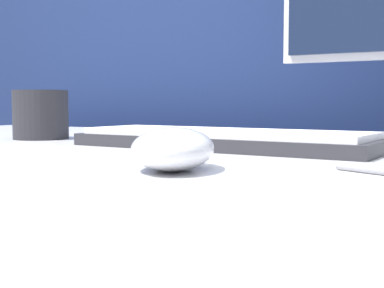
% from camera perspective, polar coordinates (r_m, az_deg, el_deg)
% --- Properties ---
extents(partition_panel, '(5.00, 0.03, 1.15)m').
position_cam_1_polar(partition_panel, '(1.15, 19.07, -5.81)').
color(partition_panel, navy).
rests_on(partition_panel, ground_plane).
extents(computer_mouse_near, '(0.11, 0.13, 0.04)m').
position_cam_1_polar(computer_mouse_near, '(0.46, -2.03, -0.50)').
color(computer_mouse_near, silver).
rests_on(computer_mouse_near, desk).
extents(keyboard, '(0.40, 0.15, 0.02)m').
position_cam_1_polar(keyboard, '(0.68, 3.27, 0.50)').
color(keyboard, '#28282D').
rests_on(keyboard, desk).
extents(mug, '(0.09, 0.09, 0.08)m').
position_cam_1_polar(mug, '(0.89, -15.84, 3.03)').
color(mug, '#232328').
rests_on(mug, desk).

